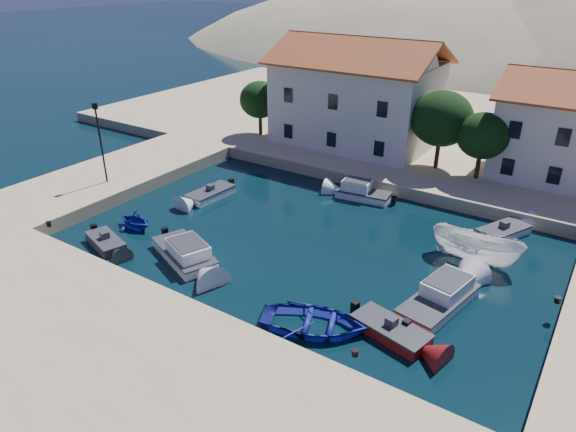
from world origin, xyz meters
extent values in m
plane|color=black|center=(0.00, 0.00, 0.00)|extent=(400.00, 400.00, 0.00)
cube|color=#CCB58B|center=(0.00, -6.00, 0.50)|extent=(52.00, 12.00, 1.00)
cube|color=#CCB58B|center=(-19.00, 10.00, 0.50)|extent=(8.00, 20.00, 1.00)
cube|color=#CCB58B|center=(2.00, 38.00, 0.50)|extent=(80.00, 36.00, 1.00)
ellipsoid|color=#9A9068|center=(-10.00, 110.00, -20.00)|extent=(198.00, 126.00, 72.00)
cube|color=silver|center=(-6.00, 28.00, 4.75)|extent=(14.00, 9.00, 7.50)
pyramid|color=#9F4D24|center=(-6.00, 28.00, 9.60)|extent=(14.70, 9.45, 2.20)
cube|color=silver|center=(12.00, 29.00, 4.25)|extent=(10.00, 8.00, 6.50)
cylinder|color=#382314|center=(-15.00, 25.00, 2.25)|extent=(0.36, 0.36, 2.50)
ellipsoid|color=black|center=(-15.00, 25.00, 4.50)|extent=(4.00, 4.00, 3.60)
cylinder|color=#382314|center=(3.00, 25.50, 2.50)|extent=(0.36, 0.36, 3.00)
ellipsoid|color=black|center=(3.00, 25.50, 5.20)|extent=(5.00, 5.00, 4.50)
cylinder|color=#382314|center=(6.50, 25.00, 2.25)|extent=(0.36, 0.36, 2.50)
ellipsoid|color=black|center=(6.50, 25.00, 4.50)|extent=(4.00, 4.00, 3.60)
cylinder|color=black|center=(-17.50, 8.00, 4.00)|extent=(0.14, 0.14, 6.00)
cube|color=black|center=(-17.50, 8.00, 7.00)|extent=(0.35, 0.25, 0.45)
cylinder|color=black|center=(-14.30, 0.80, 1.15)|extent=(0.36, 0.36, 0.30)
cylinder|color=black|center=(8.00, 0.80, 1.15)|extent=(0.36, 0.36, 0.30)
cylinder|color=black|center=(14.70, 10.00, 1.15)|extent=(0.36, 0.36, 0.30)
cube|color=#37383C|center=(-10.57, 2.22, 0.25)|extent=(3.56, 2.35, 0.90)
cube|color=#37383C|center=(-10.57, 2.22, 0.58)|extent=(3.64, 2.40, 0.10)
cube|color=#37383C|center=(-10.57, 2.22, 0.80)|extent=(0.62, 0.62, 0.50)
cube|color=white|center=(-5.32, 3.95, 0.25)|extent=(5.52, 3.91, 0.90)
cube|color=#37383C|center=(-5.32, 3.95, 0.58)|extent=(5.65, 4.00, 0.10)
cube|color=white|center=(-5.32, 3.95, 0.95)|extent=(3.18, 2.72, 0.90)
imported|color=#1C259B|center=(4.92, 2.47, 0.00)|extent=(6.39, 5.47, 1.12)
cube|color=maroon|center=(8.29, 4.14, 0.25)|extent=(4.05, 2.48, 0.90)
cube|color=#37383C|center=(8.29, 4.14, 0.58)|extent=(4.14, 2.54, 0.10)
cube|color=#37383C|center=(8.29, 4.14, 0.80)|extent=(0.60, 0.60, 0.50)
cube|color=white|center=(9.46, 7.72, 0.25)|extent=(3.04, 5.48, 0.90)
cube|color=#37383C|center=(9.46, 7.72, 0.58)|extent=(3.11, 5.60, 0.10)
cube|color=white|center=(9.46, 7.72, 0.95)|extent=(2.27, 3.03, 0.90)
imported|color=white|center=(9.72, 13.52, 0.00)|extent=(5.66, 2.36, 2.15)
cube|color=white|center=(10.37, 17.98, 0.25)|extent=(3.07, 3.99, 0.90)
cube|color=#37383C|center=(10.37, 17.98, 0.58)|extent=(3.14, 4.08, 0.10)
cube|color=#37383C|center=(10.37, 17.98, 0.80)|extent=(0.67, 0.67, 0.50)
imported|color=#1C259B|center=(-11.09, 5.10, 0.00)|extent=(2.92, 2.55, 1.49)
cube|color=white|center=(-10.20, 11.92, 0.25)|extent=(2.00, 4.02, 0.90)
cube|color=#37383C|center=(-10.20, 11.92, 0.58)|extent=(2.04, 4.11, 0.10)
cube|color=#37383C|center=(-10.20, 11.92, 0.80)|extent=(0.53, 0.53, 0.50)
cube|color=white|center=(-0.16, 18.31, 0.25)|extent=(4.21, 2.20, 0.90)
cube|color=#37383C|center=(-0.16, 18.31, 0.58)|extent=(4.31, 2.25, 0.10)
cube|color=white|center=(-0.16, 18.31, 0.95)|extent=(2.30, 1.71, 0.90)
camera|label=1|loc=(15.26, -15.32, 16.29)|focal=32.00mm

